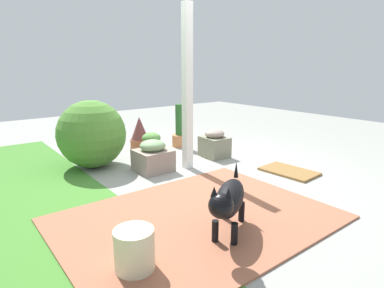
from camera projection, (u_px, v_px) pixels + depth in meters
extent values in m
plane|color=gray|center=(192.00, 177.00, 4.05)|extent=(12.00, 12.00, 0.00)
cube|color=#9D5C42|center=(197.00, 218.00, 2.94)|extent=(1.80, 2.40, 0.02)
cube|color=white|center=(187.00, 89.00, 4.17)|extent=(0.11, 0.11, 2.12)
cube|color=gray|center=(214.00, 147.00, 4.90)|extent=(0.42, 0.36, 0.31)
ellipsoid|color=gray|center=(215.00, 134.00, 4.85)|extent=(0.29, 0.29, 0.13)
cube|color=gray|center=(153.00, 160.00, 4.25)|extent=(0.43, 0.44, 0.28)
ellipsoid|color=gray|center=(153.00, 146.00, 4.20)|extent=(0.34, 0.34, 0.15)
sphere|color=#497E30|center=(92.00, 134.00, 4.35)|extent=(0.92, 0.92, 0.92)
cylinder|color=#995237|center=(140.00, 144.00, 5.36)|extent=(0.32, 0.32, 0.17)
cone|color=brown|center=(139.00, 128.00, 5.29)|extent=(0.29, 0.29, 0.37)
cylinder|color=#BF7649|center=(180.00, 141.00, 5.53)|extent=(0.26, 0.26, 0.20)
cylinder|color=#295C28|center=(180.00, 120.00, 5.44)|extent=(0.14, 0.14, 0.52)
cylinder|color=#A75E38|center=(152.00, 150.00, 4.87)|extent=(0.21, 0.21, 0.22)
ellipsoid|color=#558A3F|center=(151.00, 138.00, 4.83)|extent=(0.28, 0.28, 0.17)
ellipsoid|color=black|center=(230.00, 198.00, 2.64)|extent=(0.55, 0.65, 0.24)
sphere|color=black|center=(221.00, 206.00, 2.27)|extent=(0.18, 0.18, 0.18)
cone|color=black|center=(228.00, 193.00, 2.23)|extent=(0.05, 0.05, 0.08)
cone|color=black|center=(214.00, 191.00, 2.25)|extent=(0.05, 0.05, 0.08)
cylinder|color=black|center=(234.00, 235.00, 2.49)|extent=(0.05, 0.05, 0.19)
cylinder|color=black|center=(215.00, 232.00, 2.53)|extent=(0.05, 0.05, 0.19)
cylinder|color=black|center=(241.00, 212.00, 2.86)|extent=(0.05, 0.05, 0.19)
cylinder|color=black|center=(225.00, 210.00, 2.90)|extent=(0.05, 0.05, 0.19)
cone|color=black|center=(236.00, 169.00, 2.89)|extent=(0.04, 0.04, 0.15)
cylinder|color=beige|center=(134.00, 250.00, 2.18)|extent=(0.28, 0.28, 0.31)
cube|color=olive|center=(289.00, 171.00, 4.21)|extent=(0.71, 0.48, 0.03)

